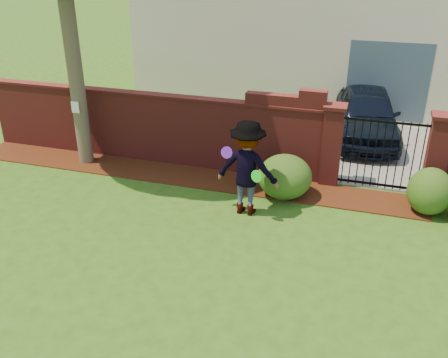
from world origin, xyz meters
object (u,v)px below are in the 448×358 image
(car, at_px, (367,117))
(man, at_px, (246,169))
(frisbee_purple, at_px, (227,152))
(frisbee_green, at_px, (257,176))

(car, height_order, man, man)
(man, bearing_deg, frisbee_purple, 12.62)
(frisbee_green, bearing_deg, man, 137.28)
(man, bearing_deg, car, -109.94)
(frisbee_green, bearing_deg, frisbee_purple, 164.15)
(frisbee_purple, relative_size, frisbee_green, 0.97)
(car, relative_size, frisbee_green, 16.69)
(frisbee_purple, bearing_deg, frisbee_green, -15.85)
(car, bearing_deg, frisbee_purple, -123.86)
(car, height_order, frisbee_purple, frisbee_purple)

